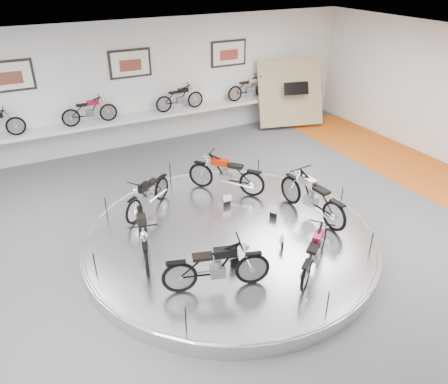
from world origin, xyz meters
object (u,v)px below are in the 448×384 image
bike_e (216,266)px  bike_f (315,251)px  bike_a (312,196)px  bike_d (143,235)px  bike_c (148,194)px  shelf (138,118)px  bike_b (226,173)px  display_platform (230,239)px

bike_e → bike_f: 1.93m
bike_a → bike_d: 3.94m
bike_c → shelf: bearing=-143.5°
bike_b → bike_f: bike_b is taller
bike_c → bike_d: size_ratio=0.93×
bike_d → bike_f: 3.38m
display_platform → bike_f: 2.12m
shelf → bike_c: (-1.26, -4.64, -0.25)m
bike_a → bike_d: bearing=79.6°
bike_b → bike_e: 3.73m
bike_d → bike_f: (2.74, -1.98, -0.04)m
shelf → bike_e: bearing=-97.7°
bike_a → bike_e: bike_a is taller
display_platform → bike_f: bike_f is taller
shelf → bike_c: 4.81m
bike_c → bike_d: bike_d is taller
bike_c → bike_d: 1.77m
bike_e → shelf: bearing=99.3°
bike_d → bike_e: size_ratio=0.97×
shelf → bike_d: bearing=-107.0°
bike_e → display_platform: bearing=70.8°
bike_a → shelf: bearing=11.4°
display_platform → bike_a: 2.14m
bike_c → bike_d: (-0.65, -1.65, 0.04)m
shelf → bike_a: bearing=-73.1°
bike_d → bike_f: size_ratio=1.09×
bike_c → bike_f: bearing=81.6°
bike_b → bike_f: bearing=138.3°
bike_a → bike_f: size_ratio=1.20×
bike_e → bike_f: (1.89, -0.41, -0.05)m
bike_f → bike_b: bearing=52.4°
bike_e → bike_f: size_ratio=1.12×
display_platform → bike_d: 2.02m
shelf → bike_d: size_ratio=6.71×
bike_d → bike_e: bearing=42.4°
bike_d → shelf: bearing=177.2°
shelf → bike_d: bike_d is taller
shelf → bike_e: 7.93m
display_platform → bike_e: size_ratio=3.80×
bike_d → bike_e: bike_e is taller
bike_b → shelf: bearing=-31.8°
display_platform → bike_c: 2.25m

